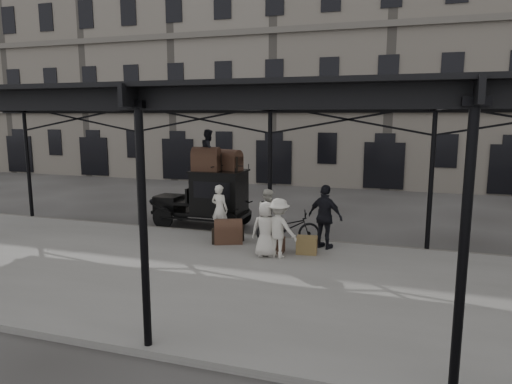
# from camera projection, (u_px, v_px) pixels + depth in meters

# --- Properties ---
(ground) EXTENTS (120.00, 120.00, 0.00)m
(ground) POSITION_uv_depth(u_px,v_px,m) (251.00, 257.00, 13.58)
(ground) COLOR #383533
(ground) RESTS_ON ground
(platform) EXTENTS (28.00, 8.00, 0.15)m
(platform) POSITION_uv_depth(u_px,v_px,m) (226.00, 277.00, 11.69)
(platform) COLOR slate
(platform) RESTS_ON ground
(canopy) EXTENTS (22.50, 9.00, 4.74)m
(canopy) POSITION_uv_depth(u_px,v_px,m) (229.00, 98.00, 11.20)
(canopy) COLOR black
(canopy) RESTS_ON ground
(building_frontage) EXTENTS (64.00, 8.00, 14.00)m
(building_frontage) POSITION_uv_depth(u_px,v_px,m) (339.00, 71.00, 29.32)
(building_frontage) COLOR slate
(building_frontage) RESTS_ON ground
(taxi) EXTENTS (3.65, 1.55, 2.18)m
(taxi) POSITION_uv_depth(u_px,v_px,m) (212.00, 196.00, 17.01)
(taxi) COLOR black
(taxi) RESTS_ON ground
(porter_left) EXTENTS (0.68, 0.51, 1.70)m
(porter_left) POSITION_uv_depth(u_px,v_px,m) (220.00, 209.00, 15.62)
(porter_left) COLOR silver
(porter_left) RESTS_ON platform
(porter_midleft) EXTENTS (1.01, 1.00, 1.64)m
(porter_midleft) POSITION_uv_depth(u_px,v_px,m) (268.00, 213.00, 15.11)
(porter_midleft) COLOR silver
(porter_midleft) RESTS_ON platform
(porter_centre) EXTENTS (0.89, 0.71, 1.60)m
(porter_centre) POSITION_uv_depth(u_px,v_px,m) (266.00, 229.00, 13.07)
(porter_centre) COLOR beige
(porter_centre) RESTS_ON platform
(porter_official) EXTENTS (1.25, 0.88, 1.97)m
(porter_official) POSITION_uv_depth(u_px,v_px,m) (325.00, 217.00, 13.83)
(porter_official) COLOR black
(porter_official) RESTS_ON platform
(porter_right) EXTENTS (1.24, 0.93, 1.71)m
(porter_right) POSITION_uv_depth(u_px,v_px,m) (279.00, 228.00, 12.98)
(porter_right) COLOR beige
(porter_right) RESTS_ON platform
(bicycle) EXTENTS (2.13, 1.24, 1.06)m
(bicycle) POSITION_uv_depth(u_px,v_px,m) (288.00, 227.00, 14.42)
(bicycle) COLOR black
(bicycle) RESTS_ON platform
(porter_roof) EXTENTS (0.69, 0.82, 1.49)m
(porter_roof) POSITION_uv_depth(u_px,v_px,m) (209.00, 150.00, 16.64)
(porter_roof) COLOR black
(porter_roof) RESTS_ON taxi
(steamer_trunk_roof_near) EXTENTS (1.03, 0.68, 0.72)m
(steamer_trunk_roof_near) POSITION_uv_depth(u_px,v_px,m) (206.00, 161.00, 16.58)
(steamer_trunk_roof_near) COLOR #492E21
(steamer_trunk_roof_near) RESTS_ON taxi
(steamer_trunk_roof_far) EXTENTS (0.99, 0.79, 0.64)m
(steamer_trunk_roof_far) POSITION_uv_depth(u_px,v_px,m) (230.00, 161.00, 16.79)
(steamer_trunk_roof_far) COLOR #492E21
(steamer_trunk_roof_far) RESTS_ON taxi
(steamer_trunk_platform) EXTENTS (1.03, 0.85, 0.65)m
(steamer_trunk_platform) POSITION_uv_depth(u_px,v_px,m) (228.00, 233.00, 14.53)
(steamer_trunk_platform) COLOR #492E21
(steamer_trunk_platform) RESTS_ON platform
(wicker_hamper) EXTENTS (0.65, 0.51, 0.50)m
(wicker_hamper) POSITION_uv_depth(u_px,v_px,m) (307.00, 245.00, 13.43)
(wicker_hamper) COLOR olive
(wicker_hamper) RESTS_ON platform
(suitcase_upright) EXTENTS (0.16, 0.60, 0.45)m
(suitcase_upright) POSITION_uv_depth(u_px,v_px,m) (280.00, 246.00, 13.41)
(suitcase_upright) COLOR #492E21
(suitcase_upright) RESTS_ON platform
(suitcase_flat) EXTENTS (0.61, 0.22, 0.40)m
(suitcase_flat) POSITION_uv_depth(u_px,v_px,m) (232.00, 235.00, 14.80)
(suitcase_flat) COLOR #492E21
(suitcase_flat) RESTS_ON platform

